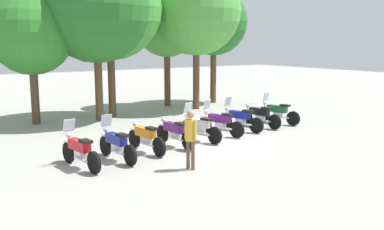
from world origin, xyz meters
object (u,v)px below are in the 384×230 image
Objects in this scene: motorcycle_5 at (219,122)px; tree_6 at (214,22)px; motorcycle_0 at (80,150)px; motorcycle_1 at (116,144)px; motorcycle_4 at (199,127)px; motorcycle_8 at (277,112)px; motorcycle_3 at (174,132)px; motorcycle_6 at (240,118)px; tree_4 at (167,24)px; person_0 at (191,135)px; tree_1 at (31,33)px; motorcycle_2 at (146,137)px; motorcycle_7 at (260,115)px; tree_5 at (196,11)px; tree_3 at (109,8)px; tree_2 at (96,8)px.

tree_6 reaches higher than motorcycle_5.
motorcycle_5 is at bearing -125.29° from tree_6.
motorcycle_0 is 1.00× the size of motorcycle_1.
motorcycle_4 is (3.69, 0.80, 0.00)m from motorcycle_1.
motorcycle_1 is at bearing 87.76° from motorcycle_8.
motorcycle_3 is 1.02× the size of motorcycle_6.
motorcycle_6 is at bearing -98.64° from tree_4.
person_0 is 0.29× the size of tree_1.
tree_1 is at bearing 8.92° from motorcycle_2.
motorcycle_7 is (1.24, 0.14, -0.01)m from motorcycle_6.
tree_4 reaches higher than person_0.
motorcycle_4 is 1.02× the size of motorcycle_6.
tree_5 reaches higher than motorcycle_2.
tree_3 reaches higher than tree_1.
tree_2 reaches higher than motorcycle_6.
tree_3 is (0.91, 0.59, 0.06)m from tree_2.
motorcycle_5 is 0.27× the size of tree_3.
motorcycle_6 is (1.23, 0.23, 0.00)m from motorcycle_5.
tree_1 is (0.80, 7.86, 3.50)m from motorcycle_0.
tree_1 is (-1.78, 9.82, 3.00)m from person_0.
tree_5 is at bearing -146.51° from tree_6.
motorcycle_5 is 0.33× the size of tree_4.
tree_6 is at bearing -44.53° from motorcycle_6.
motorcycle_0 is 1.00× the size of motorcycle_2.
motorcycle_8 is 0.33× the size of tree_4.
tree_4 reaches higher than motorcycle_7.
motorcycle_2 is 3.76m from motorcycle_5.
motorcycle_5 is 3.74m from motorcycle_8.
tree_1 is 10.91m from tree_6.
person_0 is (-1.12, -2.69, 0.51)m from motorcycle_3.
motorcycle_7 is 0.32× the size of tree_6.
tree_2 is (0.95, 9.09, 4.16)m from person_0.
tree_2 is at bearing -156.34° from tree_4.
motorcycle_3 is at bearing -86.30° from motorcycle_2.
motorcycle_6 is 8.90m from tree_4.
tree_2 reaches higher than motorcycle_8.
motorcycle_1 is 5.05m from motorcycle_5.
motorcycle_6 is 0.36× the size of tree_1.
motorcycle_2 is 1.00× the size of motorcycle_3.
tree_1 is at bearing 22.16° from motorcycle_4.
person_0 is 13.29m from tree_4.
tree_6 reaches higher than motorcycle_6.
motorcycle_1 is at bearing -108.26° from tree_2.
motorcycle_0 is 1.01× the size of motorcycle_8.
motorcycle_5 is at bearing -82.53° from motorcycle_2.
tree_2 reaches higher than tree_1.
motorcycle_3 is at bearing 86.62° from motorcycle_5.
motorcycle_0 is 12.88m from tree_5.
tree_6 is at bearing -30.42° from motorcycle_7.
tree_6 reaches higher than motorcycle_2.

